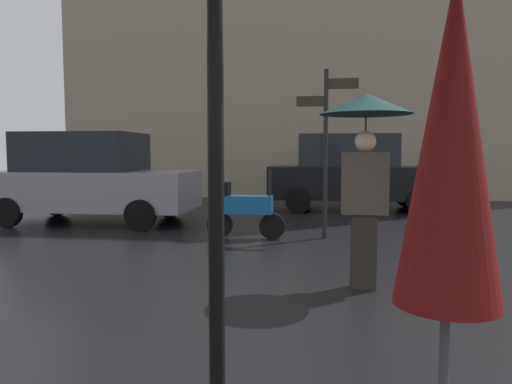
# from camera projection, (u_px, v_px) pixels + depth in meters

# --- Properties ---
(ground_plane) EXTENTS (60.00, 60.00, 0.00)m
(ground_plane) POSITION_uv_depth(u_px,v_px,m) (222.00, 383.00, 3.17)
(ground_plane) COLOR black
(folded_patio_umbrella_near) EXTENTS (0.50, 0.50, 2.20)m
(folded_patio_umbrella_near) POSITION_uv_depth(u_px,v_px,m) (450.00, 169.00, 1.70)
(folded_patio_umbrella_near) COLOR black
(folded_patio_umbrella_near) RESTS_ON ground
(pedestrian_with_umbrella) EXTENTS (1.02, 1.02, 2.19)m
(pedestrian_with_umbrella) POSITION_uv_depth(u_px,v_px,m) (365.00, 139.00, 5.23)
(pedestrian_with_umbrella) COLOR #2A241E
(pedestrian_with_umbrella) RESTS_ON ground
(parked_scooter) EXTENTS (1.41, 0.32, 1.23)m
(parked_scooter) POSITION_uv_depth(u_px,v_px,m) (243.00, 208.00, 8.46)
(parked_scooter) COLOR black
(parked_scooter) RESTS_ON ground
(parked_car_left) EXTENTS (4.58, 1.88, 2.01)m
(parked_car_left) POSITION_uv_depth(u_px,v_px,m) (353.00, 172.00, 12.58)
(parked_car_left) COLOR black
(parked_car_left) RESTS_ON ground
(parked_car_right) EXTENTS (4.40, 2.08, 1.97)m
(parked_car_right) POSITION_uv_depth(u_px,v_px,m) (90.00, 178.00, 10.40)
(parked_car_right) COLOR gray
(parked_car_right) RESTS_ON ground
(street_signpost) EXTENTS (1.08, 0.08, 2.99)m
(street_signpost) POSITION_uv_depth(u_px,v_px,m) (326.00, 137.00, 8.37)
(street_signpost) COLOR black
(street_signpost) RESTS_ON ground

